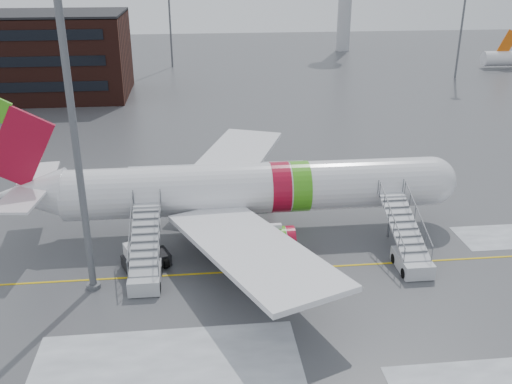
{
  "coord_description": "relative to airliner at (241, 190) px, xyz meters",
  "views": [
    {
      "loc": [
        -4.01,
        -34.48,
        19.69
      ],
      "look_at": [
        0.13,
        3.3,
        4.0
      ],
      "focal_mm": 40.0,
      "sensor_mm": 36.0,
      "label": 1
    }
  ],
  "objects": [
    {
      "name": "ground",
      "position": [
        0.82,
        -5.3,
        -3.42
      ],
      "size": [
        260.0,
        260.0,
        0.0
      ],
      "primitive_type": "plane",
      "color": "#494C4F",
      "rests_on": "ground"
    },
    {
      "name": "airliner",
      "position": [
        0.0,
        0.0,
        0.0
      ],
      "size": [
        35.03,
        32.97,
        11.18
      ],
      "color": "white",
      "rests_on": "ground"
    },
    {
      "name": "airstair_fwd",
      "position": [
        11.03,
        -6.54,
        -2.35
      ],
      "size": [
        2.05,
        7.7,
        3.48
      ],
      "color": "silver",
      "rests_on": "ground"
    },
    {
      "name": "airstair_aft",
      "position": [
        -6.84,
        -6.54,
        -2.35
      ],
      "size": [
        2.05,
        7.7,
        3.48
      ],
      "color": "#B0B3B7",
      "rests_on": "ground"
    },
    {
      "name": "pushback_tug",
      "position": [
        -7.12,
        -4.97,
        -2.63
      ],
      "size": [
        3.51,
        3.11,
        1.78
      ],
      "color": "black",
      "rests_on": "ground"
    },
    {
      "name": "light_mast_near",
      "position": [
        -10.14,
        -7.3,
        10.01
      ],
      "size": [
        1.2,
        1.2,
        25.99
      ],
      "color": "#595B60",
      "rests_on": "ground"
    }
  ]
}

